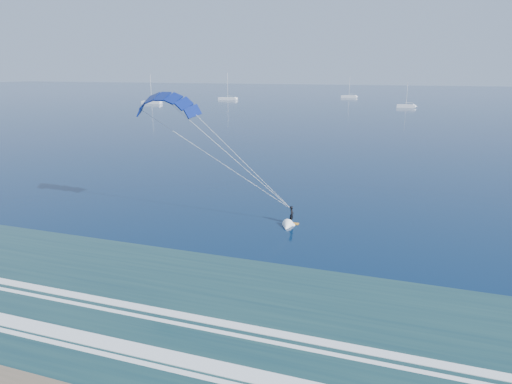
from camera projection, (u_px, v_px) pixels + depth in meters
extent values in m
cube|color=#1E423F|center=(138.00, 322.00, 27.63)|extent=(600.00, 22.00, 0.03)
cube|color=white|center=(113.00, 344.00, 25.34)|extent=(600.00, 1.10, 0.07)
cube|color=white|center=(151.00, 310.00, 28.99)|extent=(600.00, 0.70, 0.07)
cube|color=orange|center=(292.00, 223.00, 45.28)|extent=(1.41, 0.45, 0.08)
imported|color=black|center=(292.00, 214.00, 45.04)|extent=(0.52, 0.70, 1.74)
cone|color=white|center=(287.00, 227.00, 44.13)|extent=(1.31, 1.74, 1.10)
cube|color=white|center=(152.00, 102.00, 202.49)|extent=(9.32, 2.40, 1.20)
cylinder|color=silver|center=(151.00, 88.00, 200.85)|extent=(0.18, 0.18, 11.39)
cylinder|color=silver|center=(154.00, 99.00, 201.75)|extent=(2.60, 0.12, 0.12)
cube|color=white|center=(228.00, 99.00, 227.87)|extent=(9.60, 2.40, 1.20)
cylinder|color=silver|center=(228.00, 85.00, 226.17)|extent=(0.18, 0.18, 11.85)
cylinder|color=silver|center=(230.00, 96.00, 227.13)|extent=(2.60, 0.12, 0.12)
cube|color=white|center=(349.00, 97.00, 245.08)|extent=(8.19, 2.40, 1.20)
cylinder|color=silver|center=(349.00, 86.00, 243.63)|extent=(0.18, 0.18, 9.91)
cylinder|color=silver|center=(351.00, 94.00, 244.34)|extent=(2.60, 0.12, 0.12)
cube|color=white|center=(406.00, 106.00, 181.77)|extent=(6.95, 2.40, 1.20)
cylinder|color=silver|center=(407.00, 93.00, 180.48)|extent=(0.18, 0.18, 8.69)
cylinder|color=silver|center=(409.00, 103.00, 181.02)|extent=(2.60, 0.12, 0.12)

